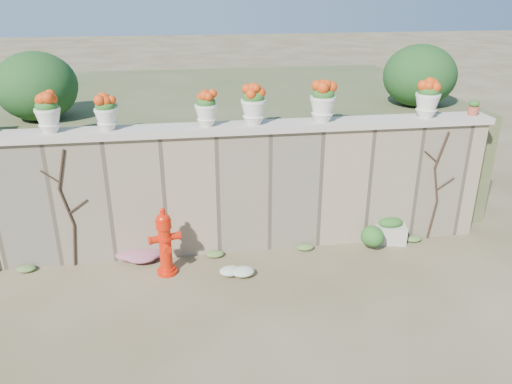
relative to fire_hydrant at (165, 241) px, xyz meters
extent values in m
plane|color=brown|center=(1.26, -1.12, -0.55)|extent=(80.00, 80.00, 0.00)
cube|color=gray|center=(1.26, 0.68, 0.45)|extent=(8.00, 0.40, 2.00)
cube|color=beige|center=(1.26, 0.68, 1.50)|extent=(8.10, 0.52, 0.10)
cube|color=#384C23|center=(1.26, 3.88, 0.45)|extent=(9.00, 6.00, 2.00)
ellipsoid|color=#143814|center=(-1.94, 1.88, 2.00)|extent=(1.30, 1.30, 1.10)
ellipsoid|color=#143814|center=(4.66, 1.88, 2.00)|extent=(1.30, 1.30, 1.10)
cylinder|color=black|center=(-1.40, 0.46, -0.20)|extent=(0.12, 0.04, 0.70)
cylinder|color=black|center=(-1.42, 0.46, 0.45)|extent=(0.17, 0.04, 0.61)
cylinder|color=black|center=(-1.41, 0.46, 1.05)|extent=(0.18, 0.04, 0.61)
cylinder|color=black|center=(-1.26, 0.46, 0.45)|extent=(0.30, 0.02, 0.22)
cylinder|color=black|center=(-1.59, 0.46, 0.95)|extent=(0.25, 0.02, 0.21)
cylinder|color=black|center=(4.50, 0.46, -0.20)|extent=(0.12, 0.04, 0.70)
cylinder|color=black|center=(4.48, 0.46, 0.45)|extent=(0.17, 0.04, 0.61)
cylinder|color=black|center=(4.49, 0.46, 1.05)|extent=(0.18, 0.04, 0.61)
cylinder|color=black|center=(4.64, 0.46, 0.45)|extent=(0.30, 0.02, 0.22)
cylinder|color=black|center=(4.31, 0.46, 0.95)|extent=(0.25, 0.02, 0.21)
cylinder|color=red|center=(0.00, 0.00, -0.52)|extent=(0.31, 0.31, 0.05)
cylinder|color=red|center=(0.00, 0.00, -0.11)|extent=(0.19, 0.19, 0.68)
cylinder|color=red|center=(0.00, 0.00, 0.06)|extent=(0.23, 0.23, 0.04)
cylinder|color=red|center=(0.00, 0.00, 0.29)|extent=(0.23, 0.23, 0.13)
ellipsoid|color=red|center=(0.00, 0.00, 0.40)|extent=(0.21, 0.21, 0.15)
cylinder|color=red|center=(0.00, 0.00, 0.48)|extent=(0.08, 0.08, 0.11)
cylinder|color=red|center=(-0.15, -0.04, 0.06)|extent=(0.18, 0.14, 0.11)
cylinder|color=red|center=(0.15, 0.04, 0.06)|extent=(0.18, 0.14, 0.11)
cylinder|color=red|center=(0.03, -0.11, -0.05)|extent=(0.12, 0.13, 0.10)
cube|color=beige|center=(3.74, 0.43, -0.39)|extent=(0.60, 0.43, 0.31)
ellipsoid|color=#1E5119|center=(3.74, 0.43, -0.18)|extent=(0.46, 0.34, 0.16)
ellipsoid|color=#1E5119|center=(3.36, 0.13, -0.24)|extent=(0.63, 0.57, 0.60)
ellipsoid|color=#D12989|center=(-0.55, 0.43, -0.43)|extent=(0.89, 0.60, 0.24)
ellipsoid|color=white|center=(1.02, -0.24, -0.45)|extent=(0.55, 0.44, 0.20)
ellipsoid|color=#1E5119|center=(-1.53, 0.68, 1.94)|extent=(0.31, 0.31, 0.19)
ellipsoid|color=#CA3A0C|center=(-1.53, 0.68, 2.02)|extent=(0.27, 0.27, 0.19)
ellipsoid|color=#1E5119|center=(-0.73, 0.68, 1.91)|extent=(0.28, 0.28, 0.17)
ellipsoid|color=#CA3A0C|center=(-0.73, 0.68, 1.98)|extent=(0.25, 0.25, 0.18)
ellipsoid|color=#1E5119|center=(0.72, 0.68, 1.92)|extent=(0.29, 0.29, 0.17)
ellipsoid|color=#CA3A0C|center=(0.72, 0.68, 1.99)|extent=(0.25, 0.25, 0.18)
ellipsoid|color=#1E5119|center=(1.44, 0.68, 1.97)|extent=(0.33, 0.33, 0.20)
ellipsoid|color=#CA3A0C|center=(1.44, 0.68, 2.05)|extent=(0.29, 0.29, 0.21)
ellipsoid|color=#1E5119|center=(2.52, 0.68, 1.98)|extent=(0.34, 0.34, 0.21)
ellipsoid|color=#CA3A0C|center=(2.52, 0.68, 2.07)|extent=(0.30, 0.30, 0.22)
ellipsoid|color=#1E5119|center=(4.24, 0.68, 1.97)|extent=(0.34, 0.34, 0.20)
ellipsoid|color=#CA3A0C|center=(4.24, 0.68, 2.06)|extent=(0.29, 0.29, 0.21)
ellipsoid|color=#1E5119|center=(5.06, 0.68, 1.73)|extent=(0.16, 0.16, 0.11)
camera|label=1|loc=(0.33, -6.68, 3.53)|focal=35.00mm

